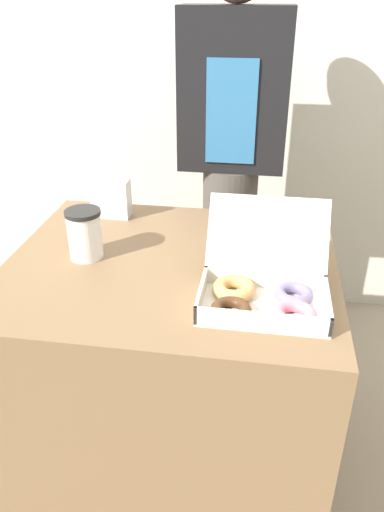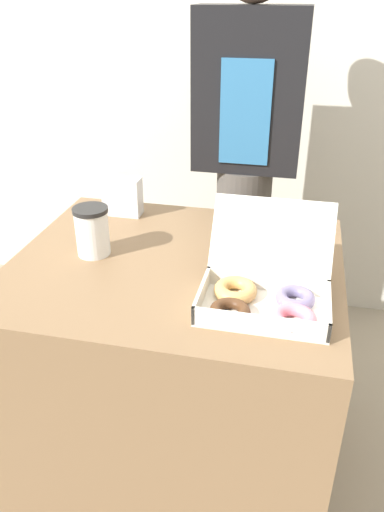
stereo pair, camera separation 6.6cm
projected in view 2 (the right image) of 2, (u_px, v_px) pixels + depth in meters
ground_plane at (179, 448)px, 1.77m from camera, size 14.00×14.00×0.00m
wall_back at (238, 26)px, 2.09m from camera, size 10.00×0.05×2.60m
table at (178, 365)px, 1.59m from camera, size 0.93×0.79×0.76m
donut_box at (264, 293)px, 1.19m from camera, size 0.31×0.33×0.21m
coffee_cup at (92, 231)px, 1.42m from camera, size 0.10×0.10×0.14m
napkin_holder at (122, 196)px, 1.67m from camera, size 0.13×0.06×0.13m
person_customer at (246, 155)px, 1.84m from camera, size 0.38×0.22×1.62m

